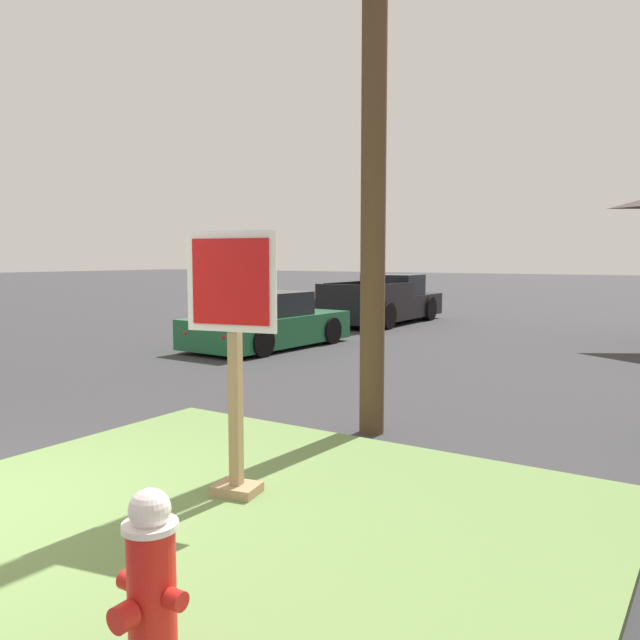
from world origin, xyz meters
TOP-DOWN VIEW (x-y plane):
  - grass_corner_patch at (1.90, 1.41)m, footprint 5.39×4.53m
  - fire_hydrant at (2.86, -0.31)m, footprint 0.38×0.34m
  - stop_sign at (1.67, 1.66)m, footprint 0.78×0.35m
  - manhole_cover at (0.75, 3.29)m, footprint 0.70×0.70m
  - parked_sedan_green at (-3.74, 9.10)m, footprint 2.05×4.09m
  - pickup_truck_black at (-4.03, 15.41)m, footprint 2.09×5.14m

SIDE VIEW (x-z plane):
  - manhole_cover at x=0.75m, z-range 0.00..0.02m
  - grass_corner_patch at x=1.90m, z-range 0.00..0.08m
  - fire_hydrant at x=2.86m, z-range 0.06..0.95m
  - parked_sedan_green at x=-3.74m, z-range -0.08..1.17m
  - pickup_truck_black at x=-4.03m, z-range -0.12..1.36m
  - stop_sign at x=1.67m, z-range 0.08..2.21m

